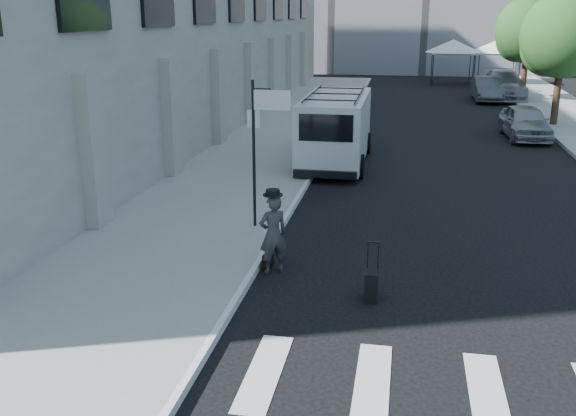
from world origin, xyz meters
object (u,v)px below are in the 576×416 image
at_px(parked_car_c, 503,85).
at_px(briefcase, 268,260).
at_px(parked_car_a, 525,122).
at_px(cargo_van, 336,128).
at_px(parked_car_b, 487,89).
at_px(suitcase, 371,285).
at_px(businessman, 273,234).

bearing_deg(parked_car_c, briefcase, -105.00).
relative_size(parked_car_a, parked_car_c, 0.70).
relative_size(cargo_van, parked_car_b, 1.46).
xyz_separation_m(parked_car_b, parked_car_c, (1.04, 1.11, 0.14)).
distance_m(suitcase, parked_car_b, 29.46).
bearing_deg(parked_car_c, cargo_van, -111.94).
distance_m(suitcase, parked_car_c, 30.75).
distance_m(businessman, suitcase, 2.33).
bearing_deg(suitcase, businessman, 154.75).
height_order(suitcase, cargo_van, cargo_van).
relative_size(businessman, parked_car_b, 0.38).
relative_size(suitcase, parked_car_b, 0.25).
height_order(businessman, parked_car_b, businessman).
height_order(briefcase, cargo_van, cargo_van).
distance_m(suitcase, cargo_van, 11.34).
bearing_deg(parked_car_a, suitcase, -110.90).
bearing_deg(suitcase, parked_car_a, 72.54).
relative_size(businessman, parked_car_a, 0.40).
xyz_separation_m(briefcase, suitcase, (2.21, -1.16, 0.12)).
height_order(businessman, parked_car_c, parked_car_c).
height_order(businessman, suitcase, businessman).
height_order(briefcase, suitcase, suitcase).
bearing_deg(briefcase, parked_car_a, 71.38).
relative_size(briefcase, suitcase, 0.41).
xyz_separation_m(businessman, parked_car_c, (8.24, 29.14, 0.04)).
bearing_deg(cargo_van, businessman, -91.06).
xyz_separation_m(parked_car_a, parked_car_c, (0.77, 13.02, 0.16)).
bearing_deg(cargo_van, briefcase, -91.94).
bearing_deg(parked_car_a, parked_car_b, 87.94).
xyz_separation_m(businessman, suitcase, (2.05, -0.97, -0.53)).
xyz_separation_m(businessman, parked_car_b, (7.20, 28.04, -0.10)).
relative_size(businessman, parked_car_c, 0.28).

